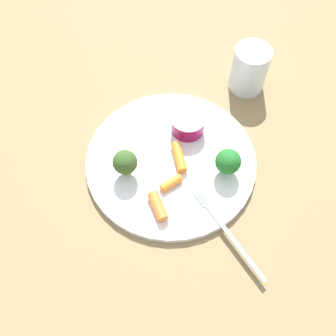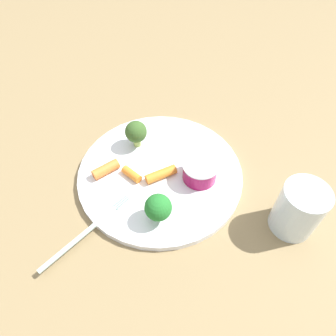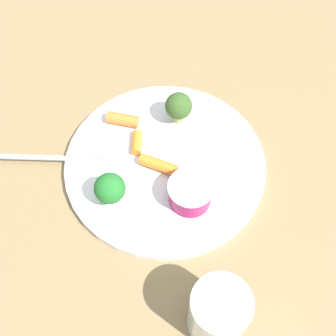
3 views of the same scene
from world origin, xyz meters
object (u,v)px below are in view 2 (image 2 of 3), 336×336
(drinking_glass, at_px, (298,210))
(carrot_stick_2, at_px, (132,174))
(plate, at_px, (160,173))
(sauce_cup, at_px, (200,171))
(broccoli_floret_0, at_px, (134,133))
(carrot_stick_0, at_px, (161,174))
(fork, at_px, (89,230))
(carrot_stick_1, at_px, (106,169))
(broccoli_floret_1, at_px, (158,208))

(drinking_glass, bearing_deg, carrot_stick_2, 126.93)
(plate, relative_size, drinking_glass, 3.28)
(sauce_cup, distance_m, carrot_stick_2, 0.11)
(broccoli_floret_0, relative_size, carrot_stick_2, 1.48)
(carrot_stick_0, bearing_deg, sauce_cup, -34.54)
(broccoli_floret_0, relative_size, fork, 0.32)
(plate, distance_m, fork, 0.15)
(fork, bearing_deg, carrot_stick_2, 26.17)
(carrot_stick_2, bearing_deg, broccoli_floret_0, 54.76)
(carrot_stick_2, bearing_deg, carrot_stick_0, -35.77)
(sauce_cup, bearing_deg, plate, 134.17)
(sauce_cup, relative_size, carrot_stick_2, 1.66)
(carrot_stick_1, height_order, drinking_glass, drinking_glass)
(plate, xyz_separation_m, carrot_stick_0, (-0.01, -0.01, 0.01))
(carrot_stick_0, bearing_deg, fork, -171.26)
(sauce_cup, bearing_deg, carrot_stick_2, 144.93)
(sauce_cup, bearing_deg, broccoli_floret_1, -164.92)
(carrot_stick_2, bearing_deg, broccoli_floret_1, -94.16)
(drinking_glass, bearing_deg, broccoli_floret_0, 113.38)
(plate, xyz_separation_m, broccoli_floret_1, (-0.05, -0.08, 0.04))
(plate, height_order, carrot_stick_2, carrot_stick_2)
(sauce_cup, xyz_separation_m, carrot_stick_0, (-0.05, 0.04, -0.01))
(carrot_stick_1, bearing_deg, broccoli_floret_0, 19.64)
(broccoli_floret_0, bearing_deg, carrot_stick_0, -91.17)
(carrot_stick_0, height_order, carrot_stick_2, carrot_stick_0)
(broccoli_floret_0, bearing_deg, drinking_glass, -66.62)
(carrot_stick_2, bearing_deg, sauce_cup, -35.07)
(fork, bearing_deg, broccoli_floret_0, 37.13)
(fork, bearing_deg, drinking_glass, -31.41)
(broccoli_floret_0, height_order, carrot_stick_2, broccoli_floret_0)
(broccoli_floret_1, distance_m, carrot_stick_0, 0.08)
(sauce_cup, relative_size, carrot_stick_1, 1.28)
(plate, bearing_deg, drinking_glass, -59.91)
(carrot_stick_0, bearing_deg, plate, 62.72)
(broccoli_floret_0, distance_m, carrot_stick_2, 0.08)
(sauce_cup, xyz_separation_m, broccoli_floret_1, (-0.10, -0.03, 0.01))
(plate, xyz_separation_m, carrot_stick_1, (-0.08, 0.05, 0.01))
(drinking_glass, bearing_deg, fork, 148.59)
(sauce_cup, distance_m, broccoli_floret_1, 0.10)
(carrot_stick_1, distance_m, fork, 0.11)
(carrot_stick_2, bearing_deg, drinking_glass, -53.07)
(carrot_stick_2, bearing_deg, plate, -20.18)
(broccoli_floret_1, xyz_separation_m, carrot_stick_0, (0.05, 0.06, -0.02))
(fork, bearing_deg, sauce_cup, -4.24)
(broccoli_floret_0, distance_m, carrot_stick_0, 0.09)
(carrot_stick_1, xyz_separation_m, fork, (-0.07, -0.08, -0.01))
(plate, distance_m, carrot_stick_1, 0.09)
(broccoli_floret_1, height_order, carrot_stick_1, broccoli_floret_1)
(plate, bearing_deg, sauce_cup, -45.83)
(plate, distance_m, broccoli_floret_0, 0.09)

